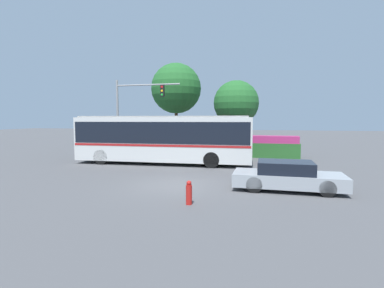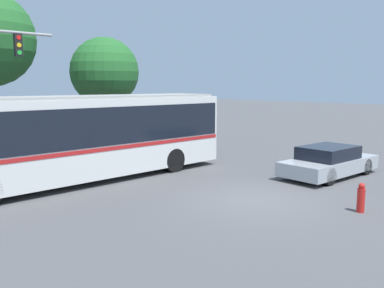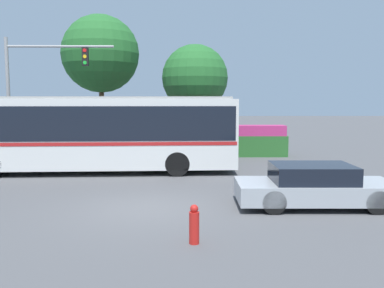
{
  "view_description": "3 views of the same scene",
  "coord_description": "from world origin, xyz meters",
  "px_view_note": "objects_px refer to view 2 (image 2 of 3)",
  "views": [
    {
      "loc": [
        3.69,
        -12.71,
        3.02
      ],
      "look_at": [
        -0.09,
        3.32,
        1.61
      ],
      "focal_mm": 27.2,
      "sensor_mm": 36.0,
      "label": 1
    },
    {
      "loc": [
        -9.83,
        -8.03,
        3.61
      ],
      "look_at": [
        -0.02,
        2.95,
        1.48
      ],
      "focal_mm": 37.78,
      "sensor_mm": 36.0,
      "label": 2
    },
    {
      "loc": [
        1.07,
        -11.35,
        3.07
      ],
      "look_at": [
        1.36,
        4.65,
        1.35
      ],
      "focal_mm": 37.93,
      "sensor_mm": 36.0,
      "label": 3
    }
  ],
  "objects_px": {
    "city_bus": "(86,133)",
    "sedan_foreground": "(329,162)",
    "fire_hydrant": "(361,198)",
    "street_tree_centre": "(105,72)"
  },
  "relations": [
    {
      "from": "city_bus",
      "to": "sedan_foreground",
      "type": "relative_size",
      "value": 2.59
    },
    {
      "from": "sedan_foreground",
      "to": "fire_hydrant",
      "type": "distance_m",
      "value": 4.7
    },
    {
      "from": "street_tree_centre",
      "to": "fire_hydrant",
      "type": "bearing_deg",
      "value": -91.47
    },
    {
      "from": "fire_hydrant",
      "to": "city_bus",
      "type": "bearing_deg",
      "value": 114.17
    },
    {
      "from": "city_bus",
      "to": "street_tree_centre",
      "type": "bearing_deg",
      "value": -127.6
    },
    {
      "from": "city_bus",
      "to": "fire_hydrant",
      "type": "distance_m",
      "value": 9.83
    },
    {
      "from": "sedan_foreground",
      "to": "street_tree_centre",
      "type": "relative_size",
      "value": 0.74
    },
    {
      "from": "sedan_foreground",
      "to": "street_tree_centre",
      "type": "bearing_deg",
      "value": 106.07
    },
    {
      "from": "city_bus",
      "to": "fire_hydrant",
      "type": "xyz_separation_m",
      "value": [
        3.98,
        -8.88,
        -1.43
      ]
    },
    {
      "from": "city_bus",
      "to": "fire_hydrant",
      "type": "height_order",
      "value": "city_bus"
    }
  ]
}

